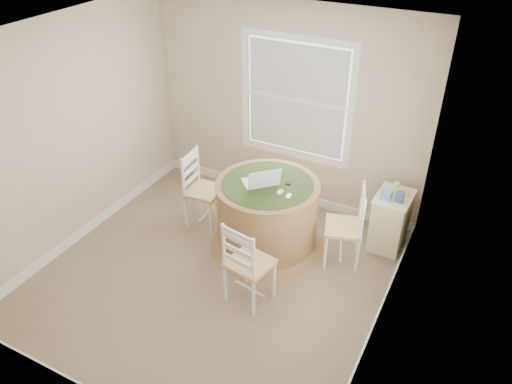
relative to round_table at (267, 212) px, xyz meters
The scene contains 14 objects.
room 1.03m from the round_table, 100.32° to the right, with size 3.64×3.64×2.64m.
round_table is the anchor object (origin of this frame).
chair_left 0.88m from the round_table, behind, with size 0.42×0.40×0.95m, color white, non-canonical shape.
chair_near 0.92m from the round_table, 74.81° to the right, with size 0.42×0.40×0.95m, color white, non-canonical shape.
chair_right 0.88m from the round_table, ahead, with size 0.42×0.40×0.95m, color white, non-canonical shape.
laptop 0.43m from the round_table, 151.71° to the right, with size 0.49×0.49×0.26m.
mouse 0.46m from the round_table, 28.05° to the right, with size 0.07×0.11×0.04m, color white.
phone 0.51m from the round_table, 21.22° to the right, with size 0.04×0.09×0.02m, color #B7BABF.
keys 0.45m from the round_table, 26.58° to the left, with size 0.06×0.05×0.03m, color black.
corner_chest 1.44m from the round_table, 27.23° to the left, with size 0.41×0.54×0.69m.
tissue_box 1.36m from the round_table, 25.27° to the left, with size 0.12×0.12×0.10m, color #60A7DD.
box_yellow 1.53m from the round_table, 28.07° to the left, with size 0.15×0.10×0.06m, color #ECE153.
box_blue 1.49m from the round_table, 23.33° to the left, with size 0.08×0.08×0.12m, color #334C9A.
cup_cream 1.50m from the round_table, 31.73° to the left, with size 0.07×0.07×0.09m, color beige.
Camera 1 is at (2.32, -3.48, 3.75)m, focal length 35.00 mm.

